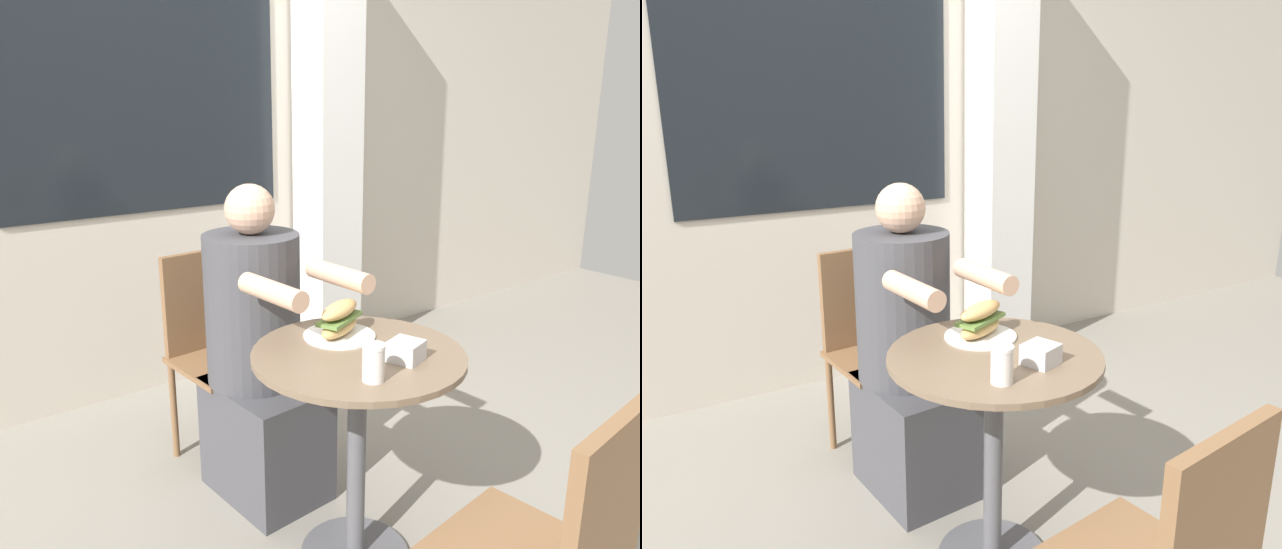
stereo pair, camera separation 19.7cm
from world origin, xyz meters
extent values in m
cube|color=beige|center=(0.00, 1.64, 1.40)|extent=(8.00, 0.08, 2.80)
cube|color=black|center=(0.03, 1.60, 1.59)|extent=(1.40, 0.01, 1.30)
cube|color=silver|center=(0.99, 1.44, 1.20)|extent=(0.28, 0.28, 2.40)
cylinder|color=brown|center=(0.00, 0.00, 0.72)|extent=(0.65, 0.65, 0.02)
cylinder|color=#515156|center=(0.00, 0.00, 0.36)|extent=(0.06, 0.06, 0.69)
cube|color=brown|center=(-0.04, 0.77, 0.44)|extent=(0.41, 0.41, 0.02)
cube|color=brown|center=(-0.05, 0.94, 0.66)|extent=(0.35, 0.06, 0.42)
cylinder|color=brown|center=(0.14, 0.62, 0.21)|extent=(0.03, 0.03, 0.43)
cylinder|color=brown|center=(-0.19, 0.59, 0.21)|extent=(0.03, 0.03, 0.43)
cylinder|color=brown|center=(0.11, 0.95, 0.21)|extent=(0.03, 0.03, 0.43)
cylinder|color=brown|center=(-0.22, 0.92, 0.21)|extent=(0.03, 0.03, 0.43)
cube|color=#424247|center=(-0.04, 0.48, 0.23)|extent=(0.36, 0.46, 0.45)
cylinder|color=#424247|center=(-0.04, 0.55, 0.73)|extent=(0.35, 0.35, 0.56)
sphere|color=#D6A889|center=(-0.04, 0.55, 1.10)|extent=(0.18, 0.18, 0.18)
cylinder|color=#D6A889|center=(0.12, 0.25, 0.89)|extent=(0.09, 0.28, 0.07)
cylinder|color=#D6A889|center=(-0.16, 0.23, 0.89)|extent=(0.09, 0.28, 0.07)
cube|color=brown|center=(-0.03, -0.81, 0.66)|extent=(0.35, 0.07, 0.42)
cylinder|color=white|center=(0.03, 0.13, 0.74)|extent=(0.23, 0.23, 0.01)
ellipsoid|color=tan|center=(0.03, 0.13, 0.76)|extent=(0.21, 0.15, 0.05)
cube|color=olive|center=(0.03, 0.13, 0.79)|extent=(0.20, 0.14, 0.01)
ellipsoid|color=tan|center=(0.03, 0.13, 0.82)|extent=(0.21, 0.15, 0.05)
cylinder|color=silver|center=(-0.10, -0.18, 0.78)|extent=(0.06, 0.06, 0.09)
cylinder|color=white|center=(-0.10, -0.18, 0.83)|extent=(0.06, 0.06, 0.01)
cube|color=silver|center=(0.07, -0.13, 0.76)|extent=(0.11, 0.11, 0.06)
camera|label=1|loc=(-1.14, -1.33, 1.46)|focal=35.00mm
camera|label=2|loc=(-0.98, -1.44, 1.46)|focal=35.00mm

